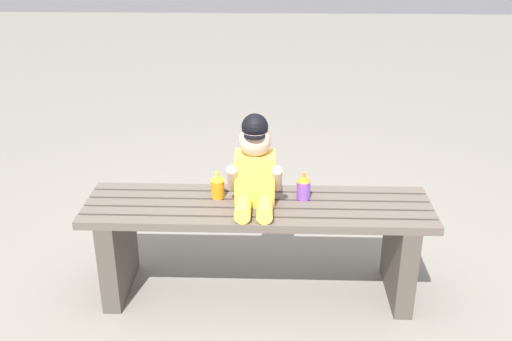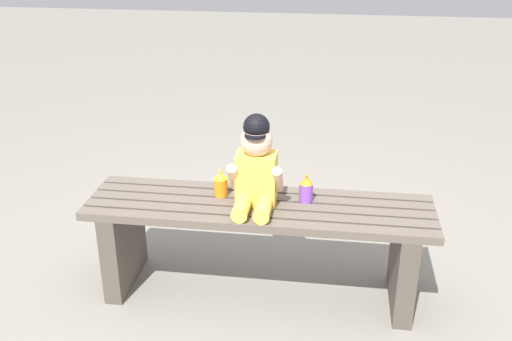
{
  "view_description": "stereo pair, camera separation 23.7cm",
  "coord_description": "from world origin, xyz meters",
  "px_view_note": "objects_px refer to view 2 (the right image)",
  "views": [
    {
      "loc": [
        0.06,
        -2.28,
        1.63
      ],
      "look_at": [
        -0.01,
        -0.05,
        0.63
      ],
      "focal_mm": 41.42,
      "sensor_mm": 36.0,
      "label": 1
    },
    {
      "loc": [
        0.3,
        -2.26,
        1.63
      ],
      "look_at": [
        -0.01,
        -0.05,
        0.63
      ],
      "focal_mm": 41.42,
      "sensor_mm": 36.0,
      "label": 2
    }
  ],
  "objects_px": {
    "child_figure": "(256,167)",
    "sippy_cup_left": "(221,184)",
    "sippy_cup_right": "(306,189)",
    "park_bench": "(259,234)"
  },
  "relations": [
    {
      "from": "child_figure",
      "to": "sippy_cup_left",
      "type": "relative_size",
      "value": 3.26
    },
    {
      "from": "sippy_cup_left",
      "to": "sippy_cup_right",
      "type": "distance_m",
      "value": 0.38
    },
    {
      "from": "park_bench",
      "to": "sippy_cup_left",
      "type": "xyz_separation_m",
      "value": [
        -0.18,
        0.06,
        0.21
      ]
    },
    {
      "from": "park_bench",
      "to": "child_figure",
      "type": "distance_m",
      "value": 0.33
    },
    {
      "from": "sippy_cup_right",
      "to": "child_figure",
      "type": "bearing_deg",
      "value": -163.23
    },
    {
      "from": "park_bench",
      "to": "sippy_cup_left",
      "type": "relative_size",
      "value": 12.17
    },
    {
      "from": "park_bench",
      "to": "sippy_cup_left",
      "type": "distance_m",
      "value": 0.28
    },
    {
      "from": "park_bench",
      "to": "sippy_cup_left",
      "type": "bearing_deg",
      "value": 162.03
    },
    {
      "from": "child_figure",
      "to": "sippy_cup_left",
      "type": "distance_m",
      "value": 0.21
    },
    {
      "from": "child_figure",
      "to": "sippy_cup_right",
      "type": "relative_size",
      "value": 3.26
    }
  ]
}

